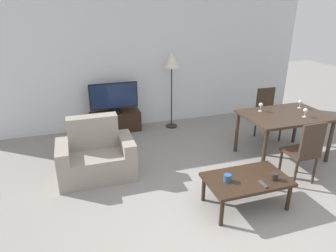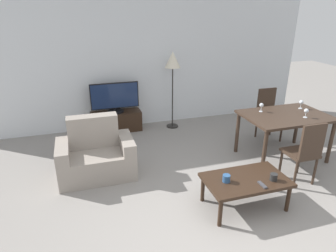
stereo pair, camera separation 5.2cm
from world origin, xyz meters
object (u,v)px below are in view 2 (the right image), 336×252
at_px(armchair, 96,156).
at_px(wine_glass_center, 301,103).
at_px(coffee_table, 246,182).
at_px(floor_lamp, 173,64).
at_px(dining_chair_near, 305,150).
at_px(wine_glass_left, 261,106).
at_px(cup_white_near, 274,177).
at_px(cup_colored_far, 226,178).
at_px(dining_table, 285,120).
at_px(wine_glass_right, 306,111).
at_px(tv, 115,98).
at_px(dining_chair_far, 268,112).
at_px(remote_primary, 262,185).
at_px(tv_stand, 116,121).

bearing_deg(armchair, wine_glass_center, -2.58).
relative_size(coffee_table, floor_lamp, 0.66).
relative_size(dining_chair_near, wine_glass_left, 6.49).
height_order(cup_white_near, cup_colored_far, cup_colored_far).
distance_m(floor_lamp, wine_glass_center, 2.43).
bearing_deg(floor_lamp, dining_table, -54.28).
bearing_deg(cup_white_near, wine_glass_left, 63.77).
bearing_deg(wine_glass_right, tv, 141.05).
relative_size(dining_chair_far, cup_white_near, 10.64).
height_order(dining_chair_near, wine_glass_center, dining_chair_near).
xyz_separation_m(dining_chair_far, cup_colored_far, (-1.77, -1.74, -0.08)).
distance_m(remote_primary, cup_white_near, 0.21).
distance_m(dining_chair_near, wine_glass_center, 1.20).
bearing_deg(dining_chair_near, cup_colored_far, -170.92).
bearing_deg(cup_white_near, coffee_table, 156.32).
height_order(remote_primary, cup_white_near, cup_white_near).
xyz_separation_m(remote_primary, wine_glass_left, (0.86, 1.42, 0.45)).
height_order(tv_stand, wine_glass_center, wine_glass_center).
bearing_deg(tv_stand, dining_table, -38.45).
bearing_deg(dining_table, cup_white_near, -131.01).
relative_size(dining_table, wine_glass_right, 9.14).
xyz_separation_m(coffee_table, wine_glass_center, (1.69, 1.17, 0.50)).
bearing_deg(dining_chair_far, cup_colored_far, -135.44).
distance_m(coffee_table, floor_lamp, 2.97).
bearing_deg(dining_chair_near, coffee_table, -167.99).
bearing_deg(wine_glass_center, wine_glass_right, -120.37).
relative_size(dining_chair_near, floor_lamp, 0.61).
height_order(tv_stand, floor_lamp, floor_lamp).
height_order(armchair, tv, tv).
distance_m(dining_table, dining_chair_near, 0.81).
height_order(tv, dining_chair_near, tv).
xyz_separation_m(armchair, dining_chair_far, (3.21, 0.43, 0.22)).
xyz_separation_m(dining_chair_near, floor_lamp, (-1.08, 2.59, 0.79)).
bearing_deg(dining_chair_far, wine_glass_left, -135.66).
bearing_deg(tv, cup_white_near, -64.17).
xyz_separation_m(cup_colored_far, wine_glass_left, (1.23, 1.22, 0.41)).
distance_m(dining_chair_near, wine_glass_left, 1.07).
xyz_separation_m(tv_stand, wine_glass_center, (2.88, -1.77, 0.66)).
bearing_deg(dining_table, wine_glass_right, -44.92).
bearing_deg(tv_stand, wine_glass_center, -31.56).
bearing_deg(floor_lamp, dining_chair_far, -34.34).
bearing_deg(dining_chair_near, wine_glass_right, 52.49).
bearing_deg(dining_chair_near, wine_glass_center, 55.21).
height_order(armchair, cup_white_near, armchair).
distance_m(cup_white_near, wine_glass_left, 1.57).
height_order(coffee_table, wine_glass_left, wine_glass_left).
xyz_separation_m(floor_lamp, wine_glass_right, (1.51, -2.02, -0.46)).
bearing_deg(remote_primary, wine_glass_right, 35.58).
relative_size(armchair, remote_primary, 7.25).
xyz_separation_m(dining_chair_near, dining_chair_far, (0.47, 1.53, 0.00)).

